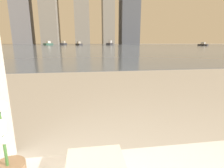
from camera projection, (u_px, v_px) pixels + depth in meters
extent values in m
cylinder|color=#38662D|center=(3.00, 137.00, 0.73)|extent=(0.01, 0.01, 0.27)
sphere|color=silver|center=(2.00, 106.00, 0.70)|extent=(0.05, 0.05, 0.05)
sphere|color=silver|center=(0.00, 124.00, 0.71)|extent=(0.05, 0.05, 0.05)
sphere|color=silver|center=(1.00, 131.00, 0.73)|extent=(0.05, 0.05, 0.05)
sphere|color=silver|center=(4.00, 139.00, 0.74)|extent=(0.05, 0.05, 0.05)
cube|color=silver|center=(95.00, 162.00, 0.86)|extent=(0.28, 0.21, 0.04)
cube|color=slate|center=(87.00, 46.00, 59.78)|extent=(180.00, 110.00, 0.01)
cube|color=#2D2D33|center=(110.00, 44.00, 76.84)|extent=(3.76, 5.52, 0.92)
cube|color=silver|center=(110.00, 42.00, 76.61)|extent=(1.99, 2.33, 1.05)
cube|color=#2D2D33|center=(203.00, 45.00, 60.79)|extent=(2.54, 3.40, 0.57)
cube|color=silver|center=(203.00, 43.00, 60.65)|extent=(1.30, 1.46, 0.65)
cube|color=#2D2D33|center=(64.00, 44.00, 77.05)|extent=(2.67, 5.05, 0.84)
cube|color=#B2A893|center=(63.00, 42.00, 76.85)|extent=(1.57, 2.02, 0.96)
cube|color=#2D2D33|center=(79.00, 44.00, 70.05)|extent=(2.98, 4.26, 0.71)
cube|color=#B2A893|center=(79.00, 42.00, 69.88)|extent=(1.56, 1.81, 0.81)
cube|color=#335647|center=(48.00, 44.00, 73.71)|extent=(3.49, 4.85, 0.81)
cube|color=silver|center=(48.00, 42.00, 73.51)|extent=(1.81, 2.07, 0.93)
cube|color=slate|center=(21.00, 15.00, 104.25)|extent=(11.09, 7.86, 34.64)
cube|color=gray|center=(82.00, 12.00, 108.88)|extent=(8.88, 13.42, 38.86)
cube|color=#4C515B|center=(129.00, 19.00, 113.96)|extent=(11.73, 12.40, 32.71)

